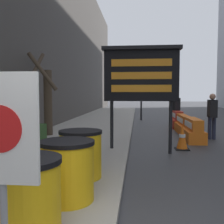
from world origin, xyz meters
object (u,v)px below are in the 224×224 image
barrel_drum_foreground (24,199)px  message_board (141,75)px  barrel_drum_middle (67,170)px  pedestrian_passerby (212,112)px  jersey_barrier_red_striped (177,120)px  traffic_cone_far (182,138)px  warning_sign (1,142)px  jersey_barrier_orange_near (193,131)px  traffic_light_near_curb (141,74)px  traffic_cone_mid (193,124)px  barrel_drum_back (81,154)px  traffic_cone_near (186,126)px  pedestrian_worker (176,107)px  jersey_barrier_orange_far (184,125)px

barrel_drum_foreground → message_board: bearing=74.9°
barrel_drum_middle → pedestrian_passerby: size_ratio=0.52×
jersey_barrier_red_striped → traffic_cone_far: 5.63m
jersey_barrier_red_striped → warning_sign: bearing=-104.9°
jersey_barrier_orange_near → traffic_cone_far: (-0.65, -1.51, 0.00)m
message_board → pedestrian_passerby: size_ratio=1.77×
barrel_drum_middle → traffic_light_near_curb: size_ratio=0.22×
barrel_drum_middle → warning_sign: (-0.05, -1.82, 0.77)m
message_board → traffic_cone_mid: size_ratio=5.61×
pedestrian_passerby → barrel_drum_foreground: bearing=152.0°
message_board → jersey_barrier_orange_near: message_board is taller
barrel_drum_foreground → barrel_drum_middle: 1.12m
barrel_drum_back → message_board: message_board is taller
warning_sign → jersey_barrier_red_striped: size_ratio=1.02×
warning_sign → message_board: size_ratio=0.58×
message_board → jersey_barrier_red_striped: size_ratio=1.77×
barrel_drum_foreground → message_board: size_ratio=0.30×
traffic_cone_near → barrel_drum_back: bearing=-116.0°
traffic_cone_near → pedestrian_passerby: size_ratio=0.41×
barrel_drum_foreground → traffic_cone_mid: (4.00, 10.61, -0.32)m
traffic_cone_near → traffic_light_near_curb: size_ratio=0.17×
barrel_drum_back → traffic_cone_mid: barrel_drum_back is taller
traffic_cone_near → pedestrian_worker: 2.74m
traffic_cone_near → traffic_cone_far: (-0.69, -3.14, 0.02)m
warning_sign → jersey_barrier_red_striped: warning_sign is taller
barrel_drum_foreground → pedestrian_worker: size_ratio=0.52×
traffic_cone_near → message_board: bearing=-118.0°
message_board → traffic_cone_mid: message_board is taller
barrel_drum_middle → traffic_cone_far: size_ratio=1.21×
pedestrian_worker → pedestrian_passerby: (0.82, -3.76, -0.01)m
traffic_cone_near → barrel_drum_foreground: bearing=-110.9°
pedestrian_worker → pedestrian_passerby: size_ratio=1.01×
barrel_drum_foreground → barrel_drum_back: same height
jersey_barrier_orange_near → traffic_cone_mid: 3.57m
traffic_cone_mid → pedestrian_passerby: 3.08m
jersey_barrier_orange_far → traffic_light_near_curb: 6.46m
traffic_cone_far → barrel_drum_back: bearing=-126.4°
barrel_drum_back → pedestrian_passerby: bearing=53.9°
jersey_barrier_orange_far → traffic_cone_near: bearing=-85.3°
barrel_drum_back → traffic_cone_mid: bearing=65.4°
jersey_barrier_red_striped → traffic_cone_mid: 0.91m
warning_sign → pedestrian_worker: warning_sign is taller
jersey_barrier_orange_far → jersey_barrier_orange_near: bearing=-90.0°
message_board → traffic_cone_far: bearing=24.9°
barrel_drum_middle → traffic_cone_near: size_ratio=1.28×
message_board → pedestrian_worker: message_board is taller
barrel_drum_middle → pedestrian_passerby: 7.63m
jersey_barrier_red_striped → traffic_light_near_curb: 4.81m
barrel_drum_middle → traffic_cone_far: 5.13m
barrel_drum_middle → barrel_drum_foreground: bearing=-99.6°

